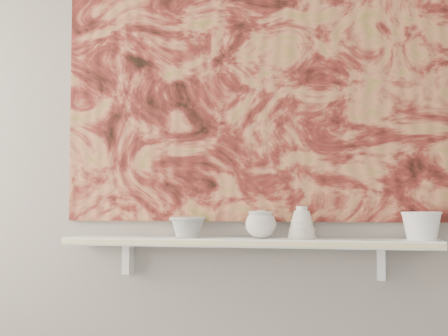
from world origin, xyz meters
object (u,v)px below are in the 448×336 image
(painting, at_px, (249,81))
(bowl_grey, at_px, (188,227))
(cup_cream, at_px, (261,224))
(bowl_white, at_px, (422,226))
(bell_vessel, at_px, (302,222))
(shelf, at_px, (246,242))

(painting, height_order, bowl_grey, painting)
(bowl_grey, distance_m, cup_cream, 0.28)
(bowl_grey, xyz_separation_m, bowl_white, (0.85, 0.00, 0.01))
(bowl_grey, distance_m, bell_vessel, 0.43)
(bowl_grey, bearing_deg, shelf, 0.00)
(painting, distance_m, bowl_white, 0.84)
(painting, xyz_separation_m, bowl_grey, (-0.23, -0.08, -0.57))
(painting, distance_m, bell_vessel, 0.59)
(bowl_grey, height_order, cup_cream, cup_cream)
(bowl_grey, bearing_deg, bowl_white, 0.00)
(shelf, height_order, bowl_grey, bowl_grey)
(cup_cream, bearing_deg, bowl_white, 0.00)
(bowl_grey, bearing_deg, painting, 19.61)
(bowl_white, bearing_deg, shelf, 180.00)
(painting, xyz_separation_m, bell_vessel, (0.21, -0.08, -0.55))
(shelf, height_order, bell_vessel, bell_vessel)
(shelf, xyz_separation_m, bell_vessel, (0.21, 0.00, 0.08))
(shelf, relative_size, bowl_grey, 9.99)
(painting, distance_m, cup_cream, 0.57)
(shelf, xyz_separation_m, painting, (0.00, 0.08, 0.62))
(shelf, bearing_deg, painting, 90.00)
(cup_cream, bearing_deg, bowl_grey, 180.00)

